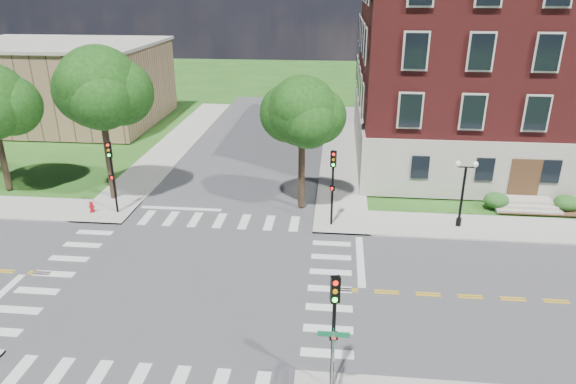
# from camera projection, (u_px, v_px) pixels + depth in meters

# --- Properties ---
(ground) EXTENTS (160.00, 160.00, 0.00)m
(ground) POSITION_uv_depth(u_px,v_px,m) (188.00, 281.00, 26.13)
(ground) COLOR #244D15
(ground) RESTS_ON ground
(road_ew) EXTENTS (90.00, 12.00, 0.01)m
(road_ew) POSITION_uv_depth(u_px,v_px,m) (188.00, 281.00, 26.13)
(road_ew) COLOR #3D3D3F
(road_ew) RESTS_ON ground
(road_ns) EXTENTS (12.00, 90.00, 0.01)m
(road_ns) POSITION_uv_depth(u_px,v_px,m) (188.00, 281.00, 26.13)
(road_ns) COLOR #3D3D3F
(road_ns) RESTS_ON ground
(sidewalk_ne) EXTENTS (34.00, 34.00, 0.12)m
(sidewalk_ne) POSITION_uv_depth(u_px,v_px,m) (443.00, 183.00, 38.86)
(sidewalk_ne) COLOR #9E9B93
(sidewalk_ne) RESTS_ON ground
(sidewalk_nw) EXTENTS (34.00, 34.00, 0.12)m
(sidewalk_nw) POSITION_uv_depth(u_px,v_px,m) (56.00, 169.00, 41.67)
(sidewalk_nw) COLOR #9E9B93
(sidewalk_nw) RESTS_ON ground
(crosswalk_east) EXTENTS (2.20, 10.20, 0.02)m
(crosswalk_east) POSITION_uv_depth(u_px,v_px,m) (330.00, 289.00, 25.48)
(crosswalk_east) COLOR silver
(crosswalk_east) RESTS_ON ground
(stop_bar_east) EXTENTS (0.40, 5.50, 0.00)m
(stop_bar_east) POSITION_uv_depth(u_px,v_px,m) (360.00, 261.00, 28.09)
(stop_bar_east) COLOR silver
(stop_bar_east) RESTS_ON ground
(main_building) EXTENTS (30.60, 22.40, 16.50)m
(main_building) POSITION_uv_depth(u_px,v_px,m) (550.00, 60.00, 41.02)
(main_building) COLOR #9F9D8C
(main_building) RESTS_ON ground
(secondary_building) EXTENTS (20.40, 15.40, 8.30)m
(secondary_building) POSITION_uv_depth(u_px,v_px,m) (61.00, 83.00, 54.14)
(secondary_building) COLOR #856749
(secondary_building) RESTS_ON ground
(tree_c) EXTENTS (5.42, 5.42, 10.43)m
(tree_c) POSITION_uv_depth(u_px,v_px,m) (99.00, 88.00, 33.10)
(tree_c) COLOR black
(tree_c) RESTS_ON ground
(tree_d) EXTENTS (4.46, 4.46, 8.77)m
(tree_d) POSITION_uv_depth(u_px,v_px,m) (302.00, 111.00, 32.15)
(tree_d) COLOR black
(tree_d) RESTS_ON ground
(traffic_signal_se) EXTENTS (0.37, 0.43, 4.80)m
(traffic_signal_se) POSITION_uv_depth(u_px,v_px,m) (334.00, 320.00, 17.96)
(traffic_signal_se) COLOR black
(traffic_signal_se) RESTS_ON ground
(traffic_signal_ne) EXTENTS (0.38, 0.45, 4.80)m
(traffic_signal_ne) POSITION_uv_depth(u_px,v_px,m) (333.00, 178.00, 30.86)
(traffic_signal_ne) COLOR black
(traffic_signal_ne) RESTS_ON ground
(traffic_signal_nw) EXTENTS (0.38, 0.45, 4.80)m
(traffic_signal_nw) POSITION_uv_depth(u_px,v_px,m) (112.00, 168.00, 32.57)
(traffic_signal_nw) COLOR black
(traffic_signal_nw) RESTS_ON ground
(twin_lamp_west) EXTENTS (1.36, 0.36, 4.23)m
(twin_lamp_west) POSITION_uv_depth(u_px,v_px,m) (463.00, 190.00, 30.96)
(twin_lamp_west) COLOR black
(twin_lamp_west) RESTS_ON ground
(street_sign_pole) EXTENTS (1.10, 1.10, 3.10)m
(street_sign_pole) POSITION_uv_depth(u_px,v_px,m) (333.00, 354.00, 17.63)
(street_sign_pole) COLOR gray
(street_sign_pole) RESTS_ON ground
(fire_hydrant) EXTENTS (0.35, 0.35, 0.75)m
(fire_hydrant) POSITION_uv_depth(u_px,v_px,m) (92.00, 207.00, 33.61)
(fire_hydrant) COLOR #A10C15
(fire_hydrant) RESTS_ON ground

